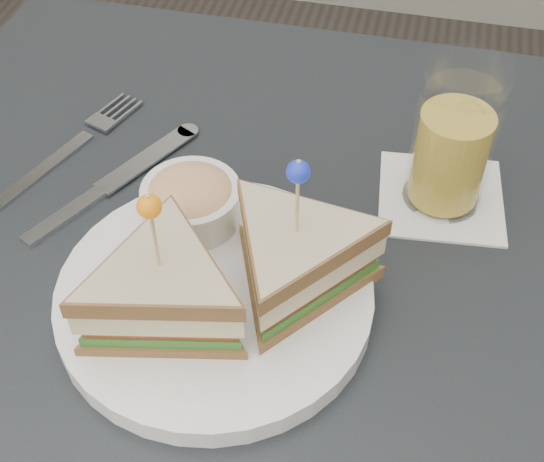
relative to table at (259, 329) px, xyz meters
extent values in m
cube|color=black|center=(0.00, 0.00, 0.06)|extent=(0.80, 0.80, 0.03)
cylinder|color=black|center=(-0.35, 0.35, -0.31)|extent=(0.04, 0.04, 0.72)
cylinder|color=white|center=(-0.03, -0.04, 0.08)|extent=(0.33, 0.33, 0.02)
cylinder|color=white|center=(-0.03, -0.04, 0.09)|extent=(0.33, 0.33, 0.00)
cylinder|color=#E0CA81|center=(-0.06, -0.07, 0.19)|extent=(0.00, 0.00, 0.08)
sphere|color=orange|center=(-0.06, -0.07, 0.22)|extent=(0.02, 0.02, 0.02)
cylinder|color=#E0CA81|center=(0.04, -0.02, 0.19)|extent=(0.00, 0.00, 0.08)
sphere|color=#1C2FD2|center=(0.04, -0.02, 0.22)|extent=(0.02, 0.02, 0.02)
cylinder|color=white|center=(-0.07, 0.04, 0.11)|extent=(0.11, 0.11, 0.04)
ellipsoid|color=#E0B772|center=(-0.07, 0.04, 0.12)|extent=(0.10, 0.10, 0.03)
cube|color=#B7BBC3|center=(-0.24, 0.08, 0.08)|extent=(0.06, 0.13, 0.00)
cube|color=#B7BBC3|center=(-0.21, 0.16, 0.08)|extent=(0.03, 0.03, 0.00)
cube|color=silver|center=(-0.19, 0.03, 0.08)|extent=(0.06, 0.09, 0.01)
cube|color=silver|center=(-0.14, 0.12, 0.08)|extent=(0.07, 0.11, 0.00)
cylinder|color=silver|center=(-0.12, 0.17, 0.08)|extent=(0.03, 0.03, 0.00)
cube|color=white|center=(0.15, 0.13, 0.08)|extent=(0.13, 0.13, 0.00)
cylinder|color=gold|center=(0.15, 0.13, 0.13)|extent=(0.07, 0.07, 0.09)
cylinder|color=white|center=(0.15, 0.13, 0.15)|extent=(0.08, 0.08, 0.14)
cube|color=white|center=(0.15, 0.14, 0.17)|extent=(0.02, 0.02, 0.02)
cube|color=white|center=(0.13, 0.13, 0.17)|extent=(0.02, 0.02, 0.02)
camera|label=1|loc=(0.11, -0.41, 0.58)|focal=50.00mm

